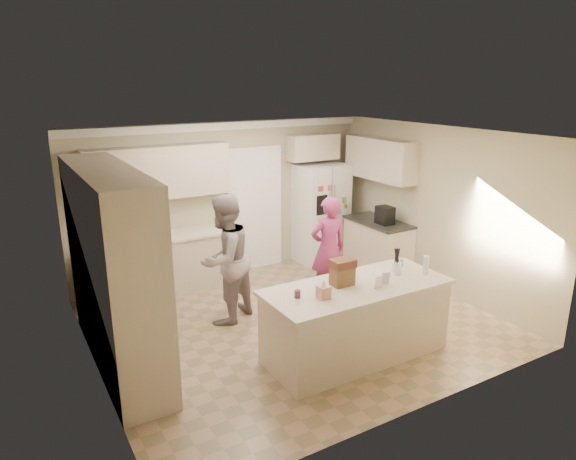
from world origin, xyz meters
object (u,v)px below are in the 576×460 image
utensil_crock (396,268)px  tissue_box (324,292)px  refrigerator (320,213)px  island_base (356,322)px  coffee_maker (385,215)px  teen_boy (225,259)px  teen_girl (328,249)px  dollhouse_body (342,276)px

utensil_crock → tissue_box: size_ratio=1.07×
refrigerator → tissue_box: 3.86m
island_base → tissue_box: size_ratio=15.71×
coffee_maker → island_base: 2.87m
utensil_crock → teen_boy: bearing=134.6°
teen_girl → dollhouse_body: bearing=67.1°
refrigerator → teen_girl: (-0.89, -1.55, -0.09)m
refrigerator → teen_boy: size_ratio=0.99×
teen_boy → teen_girl: size_ratio=1.12×
dollhouse_body → utensil_crock: bearing=-3.6°
refrigerator → coffee_maker: size_ratio=6.00×
island_base → dollhouse_body: size_ratio=8.46×
utensil_crock → island_base: bearing=-175.6°
refrigerator → coffee_maker: refrigerator is taller
teen_girl → teen_boy: bearing=2.5°
coffee_maker → teen_boy: size_ratio=0.17×
coffee_maker → dollhouse_body: bearing=-140.7°
island_base → dollhouse_body: bearing=146.3°
refrigerator → teen_girl: refrigerator is taller
tissue_box → utensil_crock: bearing=7.1°
refrigerator → island_base: (-1.57, -3.13, -0.46)m
coffee_maker → teen_boy: bearing=-175.9°
teen_girl → utensil_crock: bearing=95.4°
utensil_crock → teen_girl: (0.03, 1.52, -0.19)m
utensil_crock → coffee_maker: bearing=52.9°
coffee_maker → tissue_box: bearing=-142.4°
refrigerator → dollhouse_body: bearing=-123.0°
teen_boy → coffee_maker: bearing=155.1°
teen_girl → refrigerator: bearing=-113.5°
tissue_box → dollhouse_body: (0.40, 0.20, 0.04)m
utensil_crock → tissue_box: utensil_crock is taller
utensil_crock → teen_boy: size_ratio=0.08×
utensil_crock → tissue_box: (-1.20, -0.15, -0.00)m
tissue_box → dollhouse_body: dollhouse_body is taller
teen_boy → teen_girl: teen_boy is taller
coffee_maker → tissue_box: coffee_maker is taller
refrigerator → utensil_crock: size_ratio=12.00×
coffee_maker → dollhouse_body: 2.84m
utensil_crock → dollhouse_body: size_ratio=0.58×
teen_boy → utensil_crock: bearing=105.7°
coffee_maker → teen_boy: teen_boy is taller
island_base → teen_boy: teen_boy is taller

